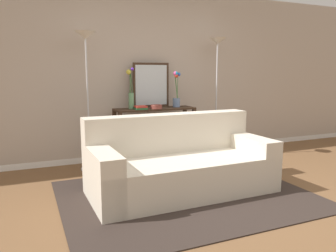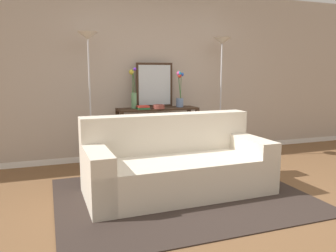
{
  "view_description": "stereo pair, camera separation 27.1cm",
  "coord_description": "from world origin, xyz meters",
  "px_view_note": "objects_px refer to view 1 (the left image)",
  "views": [
    {
      "loc": [
        -1.96,
        -2.77,
        1.37
      ],
      "look_at": [
        -0.21,
        1.28,
        0.67
      ],
      "focal_mm": 35.66,
      "sensor_mm": 36.0,
      "label": 1
    },
    {
      "loc": [
        -1.71,
        -2.87,
        1.37
      ],
      "look_at": [
        -0.21,
        1.28,
        0.67
      ],
      "focal_mm": 35.66,
      "sensor_mm": 36.0,
      "label": 2
    }
  ],
  "objects_px": {
    "floor_lamp_right": "(217,64)",
    "book_row_under_console": "(139,159)",
    "vase_short_flowers": "(176,92)",
    "fruit_bowl": "(156,107)",
    "couch": "(180,165)",
    "wall_mirror": "(151,85)",
    "book_stack": "(141,108)",
    "console_table": "(155,125)",
    "floor_lamp_left": "(86,62)",
    "vase_tall_flowers": "(131,92)"
  },
  "relations": [
    {
      "from": "floor_lamp_right",
      "to": "book_row_under_console",
      "type": "relative_size",
      "value": 4.0
    },
    {
      "from": "vase_short_flowers",
      "to": "fruit_bowl",
      "type": "bearing_deg",
      "value": -163.93
    },
    {
      "from": "couch",
      "to": "wall_mirror",
      "type": "bearing_deg",
      "value": 81.4
    },
    {
      "from": "book_row_under_console",
      "to": "wall_mirror",
      "type": "bearing_deg",
      "value": 30.79
    },
    {
      "from": "couch",
      "to": "floor_lamp_right",
      "type": "bearing_deg",
      "value": 45.56
    },
    {
      "from": "wall_mirror",
      "to": "book_stack",
      "type": "bearing_deg",
      "value": -135.13
    },
    {
      "from": "console_table",
      "to": "book_stack",
      "type": "height_order",
      "value": "book_stack"
    },
    {
      "from": "floor_lamp_left",
      "to": "book_stack",
      "type": "bearing_deg",
      "value": -2.81
    },
    {
      "from": "book_row_under_console",
      "to": "couch",
      "type": "bearing_deg",
      "value": -88.75
    },
    {
      "from": "floor_lamp_left",
      "to": "vase_tall_flowers",
      "type": "bearing_deg",
      "value": 8.59
    },
    {
      "from": "floor_lamp_left",
      "to": "floor_lamp_right",
      "type": "relative_size",
      "value": 1.0
    },
    {
      "from": "fruit_bowl",
      "to": "vase_short_flowers",
      "type": "bearing_deg",
      "value": 16.07
    },
    {
      "from": "wall_mirror",
      "to": "vase_tall_flowers",
      "type": "xyz_separation_m",
      "value": [
        -0.38,
        -0.13,
        -0.09
      ]
    },
    {
      "from": "wall_mirror",
      "to": "vase_short_flowers",
      "type": "bearing_deg",
      "value": -24.5
    },
    {
      "from": "floor_lamp_left",
      "to": "floor_lamp_right",
      "type": "bearing_deg",
      "value": -0.0
    },
    {
      "from": "floor_lamp_left",
      "to": "fruit_bowl",
      "type": "xyz_separation_m",
      "value": [
        1.0,
        -0.05,
        -0.64
      ]
    },
    {
      "from": "floor_lamp_right",
      "to": "vase_short_flowers",
      "type": "relative_size",
      "value": 3.45
    },
    {
      "from": "fruit_bowl",
      "to": "vase_tall_flowers",
      "type": "bearing_deg",
      "value": 157.67
    },
    {
      "from": "fruit_bowl",
      "to": "book_stack",
      "type": "height_order",
      "value": "fruit_bowl"
    },
    {
      "from": "couch",
      "to": "book_stack",
      "type": "distance_m",
      "value": 1.39
    },
    {
      "from": "vase_tall_flowers",
      "to": "floor_lamp_right",
      "type": "bearing_deg",
      "value": -3.95
    },
    {
      "from": "floor_lamp_right",
      "to": "vase_short_flowers",
      "type": "height_order",
      "value": "floor_lamp_right"
    },
    {
      "from": "floor_lamp_left",
      "to": "book_stack",
      "type": "relative_size",
      "value": 10.75
    },
    {
      "from": "floor_lamp_left",
      "to": "vase_tall_flowers",
      "type": "xyz_separation_m",
      "value": [
        0.65,
        0.1,
        -0.42
      ]
    },
    {
      "from": "floor_lamp_right",
      "to": "fruit_bowl",
      "type": "bearing_deg",
      "value": -177.6
    },
    {
      "from": "floor_lamp_left",
      "to": "fruit_bowl",
      "type": "distance_m",
      "value": 1.19
    },
    {
      "from": "console_table",
      "to": "book_stack",
      "type": "xyz_separation_m",
      "value": [
        -0.27,
        -0.11,
        0.29
      ]
    },
    {
      "from": "vase_tall_flowers",
      "to": "book_row_under_console",
      "type": "height_order",
      "value": "vase_tall_flowers"
    },
    {
      "from": "wall_mirror",
      "to": "vase_tall_flowers",
      "type": "height_order",
      "value": "wall_mirror"
    },
    {
      "from": "console_table",
      "to": "book_row_under_console",
      "type": "distance_m",
      "value": 0.58
    },
    {
      "from": "book_row_under_console",
      "to": "floor_lamp_right",
      "type": "bearing_deg",
      "value": -3.21
    },
    {
      "from": "floor_lamp_right",
      "to": "book_stack",
      "type": "relative_size",
      "value": 10.74
    },
    {
      "from": "console_table",
      "to": "wall_mirror",
      "type": "height_order",
      "value": "wall_mirror"
    },
    {
      "from": "couch",
      "to": "vase_tall_flowers",
      "type": "distance_m",
      "value": 1.62
    },
    {
      "from": "book_stack",
      "to": "book_row_under_console",
      "type": "height_order",
      "value": "book_stack"
    },
    {
      "from": "vase_short_flowers",
      "to": "vase_tall_flowers",
      "type": "bearing_deg",
      "value": 177.48
    },
    {
      "from": "console_table",
      "to": "vase_short_flowers",
      "type": "distance_m",
      "value": 0.62
    },
    {
      "from": "vase_short_flowers",
      "to": "book_row_under_console",
      "type": "bearing_deg",
      "value": 179.32
    },
    {
      "from": "floor_lamp_right",
      "to": "vase_short_flowers",
      "type": "xyz_separation_m",
      "value": [
        -0.69,
        0.07,
        -0.44
      ]
    },
    {
      "from": "wall_mirror",
      "to": "vase_tall_flowers",
      "type": "distance_m",
      "value": 0.41
    },
    {
      "from": "couch",
      "to": "fruit_bowl",
      "type": "distance_m",
      "value": 1.4
    },
    {
      "from": "console_table",
      "to": "floor_lamp_left",
      "type": "distance_m",
      "value": 1.39
    },
    {
      "from": "console_table",
      "to": "book_stack",
      "type": "relative_size",
      "value": 6.95
    },
    {
      "from": "vase_tall_flowers",
      "to": "vase_short_flowers",
      "type": "xyz_separation_m",
      "value": [
        0.74,
        -0.03,
        -0.02
      ]
    },
    {
      "from": "floor_lamp_left",
      "to": "vase_short_flowers",
      "type": "distance_m",
      "value": 1.46
    },
    {
      "from": "floor_lamp_left",
      "to": "wall_mirror",
      "type": "relative_size",
      "value": 2.79
    },
    {
      "from": "couch",
      "to": "wall_mirror",
      "type": "xyz_separation_m",
      "value": [
        0.23,
        1.54,
        0.87
      ]
    },
    {
      "from": "vase_short_flowers",
      "to": "fruit_bowl",
      "type": "relative_size",
      "value": 3.06
    },
    {
      "from": "vase_short_flowers",
      "to": "floor_lamp_right",
      "type": "bearing_deg",
      "value": -5.47
    },
    {
      "from": "floor_lamp_left",
      "to": "book_row_under_console",
      "type": "distance_m",
      "value": 1.65
    }
  ]
}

